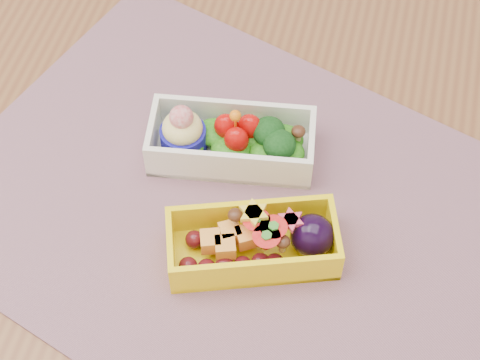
% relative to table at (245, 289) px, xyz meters
% --- Properties ---
extents(table, '(1.20, 0.80, 0.75)m').
position_rel_table_xyz_m(table, '(0.00, 0.00, 0.00)').
color(table, brown).
rests_on(table, ground).
extents(placemat, '(0.60, 0.53, 0.00)m').
position_rel_table_xyz_m(placemat, '(-0.02, 0.03, 0.10)').
color(placemat, gray).
rests_on(placemat, table).
extents(bento_white, '(0.16, 0.09, 0.06)m').
position_rel_table_xyz_m(bento_white, '(-0.03, 0.09, 0.12)').
color(bento_white, white).
rests_on(bento_white, placemat).
extents(bento_yellow, '(0.16, 0.11, 0.05)m').
position_rel_table_xyz_m(bento_yellow, '(0.01, -0.02, 0.12)').
color(bento_yellow, yellow).
rests_on(bento_yellow, placemat).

